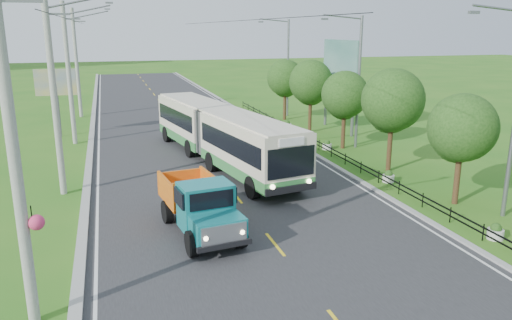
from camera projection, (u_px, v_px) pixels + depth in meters
name	position (u px, v px, depth m)	size (l,w,h in m)	color
ground	(275.00, 245.00, 19.38)	(240.00, 240.00, 0.00)	#276718
road	(190.00, 139.00, 37.91)	(14.00, 120.00, 0.02)	#28282B
curb_left	(91.00, 144.00, 35.88)	(0.40, 120.00, 0.15)	#9E9E99
curb_right	(279.00, 133.00, 39.89)	(0.30, 120.00, 0.10)	#9E9E99
edge_line_left	(99.00, 145.00, 36.05)	(0.12, 120.00, 0.00)	silver
edge_line_right	(273.00, 134.00, 39.75)	(0.12, 120.00, 0.00)	silver
centre_dash	(275.00, 244.00, 19.38)	(0.12, 2.20, 0.00)	yellow
railing_right	(319.00, 146.00, 34.50)	(0.04, 40.00, 0.60)	black
pole_nearest	(16.00, 155.00, 13.06)	(3.51, 0.44, 10.00)	gray
pole_near	(55.00, 94.00, 24.12)	(3.51, 0.32, 10.00)	gray
pole_mid	(69.00, 73.00, 35.24)	(3.51, 0.32, 10.00)	gray
pole_far	(77.00, 63.00, 46.35)	(3.51, 0.32, 10.00)	gray
tree_second	(461.00, 131.00, 23.21)	(3.18, 3.26, 5.30)	#382314
tree_third	(392.00, 103.00, 28.65)	(3.60, 3.62, 6.00)	#382314
tree_fourth	(345.00, 97.00, 34.31)	(3.24, 3.31, 5.40)	#382314
tree_fifth	(311.00, 84.00, 39.80)	(3.48, 3.52, 5.80)	#382314
tree_back	(285.00, 80.00, 45.41)	(3.30, 3.36, 5.50)	#382314
streetlight_mid	(357.00, 78.00, 34.07)	(3.02, 0.20, 9.07)	slate
streetlight_far	(286.00, 64.00, 47.03)	(3.02, 0.20, 9.07)	slate
planter_front	(495.00, 232.00, 19.85)	(0.64, 0.64, 0.67)	silver
planter_near	(388.00, 177.00, 27.26)	(0.64, 0.64, 0.67)	silver
planter_mid	(327.00, 145.00, 34.67)	(0.64, 0.64, 0.67)	silver
planter_far	(287.00, 125.00, 42.08)	(0.64, 0.64, 0.67)	silver
billboard_left	(56.00, 87.00, 37.98)	(3.00, 0.20, 5.20)	slate
billboard_right	(340.00, 65.00, 39.97)	(0.24, 6.00, 7.30)	slate
bus	(220.00, 131.00, 30.79)	(5.71, 17.48, 3.34)	#327E3B
dump_truck	(200.00, 202.00, 20.16)	(2.82, 5.82, 2.35)	#14777B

